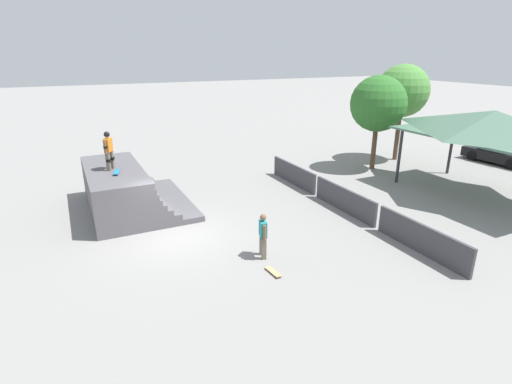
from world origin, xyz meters
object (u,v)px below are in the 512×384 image
object	(u,v)px
skater_on_deck	(108,148)
tree_far_back	(378,104)
bystander_walking	(263,233)
skateboard_on_deck	(116,172)
tree_beside_pavilion	(403,91)
parked_car_black	(499,154)
skateboard_on_ground	(274,272)

from	to	relation	value
skater_on_deck	tree_far_back	xyz separation A→B (m)	(-0.43, 14.89, 0.97)
skater_on_deck	bystander_walking	distance (m)	7.87
skateboard_on_deck	skater_on_deck	bearing A→B (deg)	-156.39
tree_beside_pavilion	parked_car_black	distance (m)	7.34
bystander_walking	skater_on_deck	bearing A→B (deg)	46.32
skater_on_deck	skateboard_on_ground	world-z (taller)	skater_on_deck
tree_far_back	parked_car_black	xyz separation A→B (m)	(2.51, 8.04, -3.24)
skater_on_deck	skateboard_on_deck	size ratio (longest dim) A/B	1.85
skater_on_deck	tree_beside_pavilion	bearing A→B (deg)	125.93
skater_on_deck	parked_car_black	distance (m)	23.14
skater_on_deck	tree_beside_pavilion	size ratio (longest dim) A/B	0.27
skater_on_deck	bystander_walking	bearing A→B (deg)	62.66
tree_beside_pavilion	skateboard_on_deck	bearing A→B (deg)	-82.94
tree_far_back	bystander_walking	bearing A→B (deg)	-57.62
skater_on_deck	skateboard_on_deck	distance (m)	1.14
skateboard_on_ground	tree_beside_pavilion	xyz separation A→B (m)	(-9.11, 13.94, 4.30)
bystander_walking	parked_car_black	xyz separation A→B (m)	(-4.42, 18.96, -0.27)
skateboard_on_deck	tree_far_back	distance (m)	14.93
tree_far_back	parked_car_black	size ratio (longest dim) A/B	1.31
bystander_walking	parked_car_black	size ratio (longest dim) A/B	0.38
skateboard_on_ground	tree_far_back	world-z (taller)	tree_far_back
tree_beside_pavilion	skateboard_on_ground	bearing A→B (deg)	-56.82
bystander_walking	skateboard_on_ground	size ratio (longest dim) A/B	2.05
bystander_walking	skateboard_on_deck	bearing A→B (deg)	48.54
bystander_walking	parked_car_black	distance (m)	19.47
skateboard_on_deck	skateboard_on_ground	xyz separation A→B (m)	(6.94, 3.65, -1.94)
skateboard_on_ground	tree_far_back	size ratio (longest dim) A/B	0.14
skateboard_on_ground	tree_beside_pavilion	size ratio (longest dim) A/B	0.13
skateboard_on_ground	parked_car_black	xyz separation A→B (m)	(-5.58, 19.16, 0.54)
tree_far_back	tree_beside_pavilion	bearing A→B (deg)	110.07
parked_car_black	tree_far_back	bearing A→B (deg)	-110.40
tree_beside_pavilion	parked_car_black	xyz separation A→B (m)	(3.54, 5.22, -3.76)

